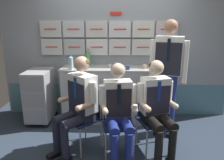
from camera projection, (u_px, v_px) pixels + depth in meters
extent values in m
cube|color=#2C3849|center=(114.00, 155.00, 3.00)|extent=(4.80, 4.80, 0.04)
cube|color=#919BA6|center=(116.00, 59.00, 4.04)|extent=(4.20, 0.06, 2.15)
cube|color=teal|center=(116.00, 99.00, 4.21)|extent=(4.12, 0.01, 0.60)
cube|color=silver|center=(52.00, 47.00, 3.96)|extent=(0.38, 0.06, 0.29)
cylinder|color=red|center=(52.00, 47.00, 3.92)|extent=(0.21, 0.01, 0.01)
cube|color=#ABB2B3|center=(75.00, 47.00, 3.94)|extent=(0.38, 0.06, 0.29)
cylinder|color=red|center=(74.00, 47.00, 3.90)|extent=(0.21, 0.01, 0.01)
cube|color=silver|center=(97.00, 47.00, 3.93)|extent=(0.38, 0.06, 0.29)
cylinder|color=red|center=(97.00, 47.00, 3.89)|extent=(0.21, 0.01, 0.01)
cube|color=silver|center=(120.00, 47.00, 3.91)|extent=(0.38, 0.06, 0.29)
cylinder|color=red|center=(120.00, 47.00, 3.88)|extent=(0.21, 0.01, 0.01)
cube|color=#B9BEBA|center=(143.00, 47.00, 3.90)|extent=(0.38, 0.06, 0.29)
cylinder|color=red|center=(143.00, 47.00, 3.86)|extent=(0.21, 0.01, 0.01)
cube|color=#B5BCC2|center=(166.00, 47.00, 3.89)|extent=(0.38, 0.06, 0.29)
cylinder|color=red|center=(166.00, 47.00, 3.85)|extent=(0.21, 0.01, 0.01)
cube|color=silver|center=(51.00, 29.00, 3.87)|extent=(0.38, 0.06, 0.29)
cylinder|color=red|center=(50.00, 29.00, 3.83)|extent=(0.21, 0.01, 0.01)
cube|color=silver|center=(74.00, 29.00, 3.86)|extent=(0.38, 0.06, 0.29)
cylinder|color=red|center=(73.00, 29.00, 3.82)|extent=(0.21, 0.01, 0.01)
cube|color=silver|center=(97.00, 29.00, 3.84)|extent=(0.38, 0.06, 0.29)
cylinder|color=red|center=(97.00, 29.00, 3.81)|extent=(0.21, 0.01, 0.01)
cube|color=silver|center=(120.00, 29.00, 3.83)|extent=(0.38, 0.06, 0.29)
cylinder|color=red|center=(120.00, 29.00, 3.79)|extent=(0.21, 0.01, 0.01)
cube|color=silver|center=(143.00, 29.00, 3.82)|extent=(0.38, 0.06, 0.29)
cylinder|color=red|center=(143.00, 29.00, 3.78)|extent=(0.21, 0.01, 0.01)
cube|color=#BEB5BD|center=(167.00, 29.00, 3.80)|extent=(0.38, 0.06, 0.29)
cylinder|color=red|center=(167.00, 29.00, 3.77)|extent=(0.21, 0.01, 0.01)
cube|color=red|center=(116.00, 13.00, 3.77)|extent=(0.20, 0.02, 0.05)
cube|color=#BABCBB|center=(113.00, 95.00, 3.92)|extent=(1.74, 0.52, 0.95)
cube|color=#AAADAC|center=(113.00, 68.00, 3.79)|extent=(1.78, 0.53, 0.03)
sphere|color=black|center=(28.00, 125.00, 3.72)|extent=(0.07, 0.07, 0.07)
sphere|color=black|center=(46.00, 126.00, 3.71)|extent=(0.07, 0.07, 0.07)
sphere|color=black|center=(40.00, 112.00, 4.25)|extent=(0.07, 0.07, 0.07)
sphere|color=black|center=(55.00, 112.00, 4.24)|extent=(0.07, 0.07, 0.07)
cube|color=#A9A9AE|center=(40.00, 94.00, 3.86)|extent=(0.40, 0.64, 0.87)
cube|color=#959499|center=(35.00, 117.00, 3.62)|extent=(0.35, 0.01, 0.23)
cube|color=#959499|center=(33.00, 101.00, 3.55)|extent=(0.35, 0.01, 0.23)
cube|color=#959499|center=(32.00, 84.00, 3.47)|extent=(0.35, 0.01, 0.23)
cylinder|color=#28282D|center=(31.00, 76.00, 3.46)|extent=(0.32, 0.02, 0.02)
cylinder|color=#A8AAAF|center=(65.00, 134.00, 3.08)|extent=(0.02, 0.02, 0.43)
cylinder|color=#A8AAAF|center=(81.00, 144.00, 2.84)|extent=(0.02, 0.02, 0.43)
cylinder|color=#A8AAAF|center=(85.00, 125.00, 3.33)|extent=(0.02, 0.02, 0.43)
cylinder|color=#A8AAAF|center=(101.00, 134.00, 3.08)|extent=(0.02, 0.02, 0.43)
cube|color=#14213E|center=(83.00, 119.00, 3.02)|extent=(0.57, 0.57, 0.02)
cube|color=#14213E|center=(93.00, 102.00, 3.09)|extent=(0.29, 0.27, 0.40)
cylinder|color=#A8AAAF|center=(84.00, 99.00, 3.21)|extent=(0.02, 0.02, 0.40)
cylinder|color=#A8AAAF|center=(101.00, 105.00, 2.96)|extent=(0.02, 0.02, 0.40)
cube|color=black|center=(55.00, 154.00, 2.93)|extent=(0.22, 0.22, 0.06)
cylinder|color=#1E1F30|center=(57.00, 137.00, 2.89)|extent=(0.10, 0.10, 0.42)
cylinder|color=#1E1F30|center=(65.00, 143.00, 2.75)|extent=(0.10, 0.10, 0.42)
cylinder|color=#1E1F30|center=(67.00, 117.00, 2.95)|extent=(0.37, 0.38, 0.13)
cylinder|color=#1E1F30|center=(76.00, 122.00, 2.81)|extent=(0.37, 0.38, 0.13)
cube|color=#1E1F30|center=(82.00, 115.00, 3.00)|extent=(0.40, 0.39, 0.12)
cube|color=white|center=(83.00, 93.00, 2.93)|extent=(0.42, 0.42, 0.51)
cube|color=#1B2033|center=(76.00, 97.00, 2.87)|extent=(0.26, 0.25, 0.41)
cube|color=navy|center=(75.00, 88.00, 2.83)|extent=(0.04, 0.04, 0.28)
cylinder|color=white|center=(73.00, 85.00, 3.07)|extent=(0.08, 0.08, 0.28)
cylinder|color=tan|center=(68.00, 98.00, 3.02)|extent=(0.22, 0.23, 0.07)
sphere|color=tan|center=(60.00, 100.00, 2.94)|extent=(0.08, 0.08, 0.08)
cylinder|color=white|center=(93.00, 92.00, 2.77)|extent=(0.08, 0.08, 0.28)
cylinder|color=tan|center=(85.00, 106.00, 2.74)|extent=(0.22, 0.23, 0.07)
sphere|color=tan|center=(78.00, 108.00, 2.67)|extent=(0.08, 0.08, 0.08)
sphere|color=tan|center=(82.00, 64.00, 2.83)|extent=(0.20, 0.20, 0.20)
ellipsoid|color=brown|center=(83.00, 62.00, 2.83)|extent=(0.27, 0.27, 0.14)
cylinder|color=#A8AAAF|center=(106.00, 148.00, 2.75)|extent=(0.02, 0.02, 0.43)
cylinder|color=#A8AAAF|center=(134.00, 146.00, 2.79)|extent=(0.02, 0.02, 0.43)
cylinder|color=#A8AAAF|center=(103.00, 134.00, 3.09)|extent=(0.02, 0.02, 0.43)
cylinder|color=#A8AAAF|center=(128.00, 132.00, 3.13)|extent=(0.02, 0.02, 0.43)
cube|color=#14213E|center=(118.00, 124.00, 2.88)|extent=(0.46, 0.46, 0.02)
cube|color=#14213E|center=(116.00, 104.00, 3.01)|extent=(0.37, 0.09, 0.40)
cylinder|color=#A8AAAF|center=(103.00, 105.00, 2.97)|extent=(0.02, 0.02, 0.40)
cylinder|color=#A8AAAF|center=(129.00, 104.00, 3.02)|extent=(0.02, 0.02, 0.40)
cylinder|color=navy|center=(114.00, 150.00, 2.60)|extent=(0.10, 0.10, 0.42)
cylinder|color=navy|center=(129.00, 149.00, 2.62)|extent=(0.10, 0.10, 0.42)
cylinder|color=navy|center=(113.00, 126.00, 2.70)|extent=(0.19, 0.38, 0.13)
cylinder|color=navy|center=(127.00, 125.00, 2.72)|extent=(0.19, 0.38, 0.13)
cube|color=navy|center=(118.00, 119.00, 2.86)|extent=(0.36, 0.25, 0.12)
cube|color=white|center=(118.00, 98.00, 2.80)|extent=(0.37, 0.25, 0.46)
cube|color=black|center=(119.00, 103.00, 2.72)|extent=(0.32, 0.06, 0.37)
cube|color=black|center=(119.00, 94.00, 2.68)|extent=(0.04, 0.02, 0.26)
cylinder|color=white|center=(102.00, 95.00, 2.76)|extent=(0.08, 0.08, 0.25)
cylinder|color=beige|center=(104.00, 109.00, 2.71)|extent=(0.10, 0.24, 0.07)
sphere|color=beige|center=(105.00, 112.00, 2.61)|extent=(0.08, 0.08, 0.08)
cylinder|color=white|center=(133.00, 93.00, 2.81)|extent=(0.08, 0.08, 0.25)
cylinder|color=beige|center=(133.00, 107.00, 2.75)|extent=(0.10, 0.24, 0.07)
sphere|color=beige|center=(135.00, 110.00, 2.65)|extent=(0.08, 0.08, 0.08)
cylinder|color=silver|center=(135.00, 107.00, 2.64)|extent=(0.06, 0.06, 0.06)
sphere|color=beige|center=(118.00, 70.00, 2.71)|extent=(0.18, 0.18, 0.18)
ellipsoid|color=brown|center=(118.00, 69.00, 2.71)|extent=(0.20, 0.19, 0.13)
cylinder|color=#A8AAAF|center=(147.00, 145.00, 2.81)|extent=(0.02, 0.02, 0.43)
cylinder|color=#A8AAAF|center=(172.00, 141.00, 2.90)|extent=(0.02, 0.02, 0.43)
cylinder|color=#A8AAAF|center=(136.00, 132.00, 3.15)|extent=(0.02, 0.02, 0.43)
cylinder|color=#A8AAAF|center=(159.00, 128.00, 3.24)|extent=(0.02, 0.02, 0.43)
cube|color=#14213E|center=(154.00, 121.00, 2.96)|extent=(0.50, 0.50, 0.02)
cube|color=#14213E|center=(149.00, 102.00, 3.08)|extent=(0.36, 0.14, 0.40)
cylinder|color=#A8AAAF|center=(137.00, 103.00, 3.03)|extent=(0.02, 0.02, 0.40)
cylinder|color=#A8AAAF|center=(161.00, 101.00, 3.12)|extent=(0.02, 0.02, 0.40)
cylinder|color=black|center=(159.00, 147.00, 2.67)|extent=(0.10, 0.10, 0.42)
cylinder|color=black|center=(172.00, 145.00, 2.71)|extent=(0.10, 0.10, 0.42)
cylinder|color=black|center=(154.00, 123.00, 2.76)|extent=(0.24, 0.40, 0.13)
cylinder|color=black|center=(167.00, 122.00, 2.81)|extent=(0.24, 0.40, 0.13)
cube|color=black|center=(154.00, 116.00, 2.94)|extent=(0.38, 0.29, 0.12)
cube|color=white|center=(155.00, 95.00, 2.88)|extent=(0.40, 0.30, 0.48)
cube|color=#232135|center=(158.00, 100.00, 2.80)|extent=(0.32, 0.11, 0.38)
cube|color=navy|center=(159.00, 92.00, 2.76)|extent=(0.04, 0.02, 0.27)
cylinder|color=white|center=(140.00, 93.00, 2.82)|extent=(0.08, 0.08, 0.26)
cylinder|color=beige|center=(145.00, 106.00, 2.76)|extent=(0.14, 0.25, 0.07)
sphere|color=beige|center=(148.00, 110.00, 2.66)|extent=(0.08, 0.08, 0.08)
cylinder|color=white|center=(169.00, 90.00, 2.92)|extent=(0.08, 0.08, 0.26)
cylinder|color=beige|center=(171.00, 103.00, 2.86)|extent=(0.14, 0.25, 0.07)
sphere|color=beige|center=(176.00, 106.00, 2.76)|extent=(0.08, 0.08, 0.08)
sphere|color=beige|center=(156.00, 68.00, 2.78)|extent=(0.19, 0.19, 0.19)
ellipsoid|color=black|center=(156.00, 66.00, 2.79)|extent=(0.23, 0.22, 0.13)
cube|color=black|center=(157.00, 131.00, 3.55)|extent=(0.15, 0.26, 0.06)
cube|color=black|center=(170.00, 133.00, 3.49)|extent=(0.15, 0.26, 0.06)
cylinder|color=navy|center=(160.00, 102.00, 3.45)|extent=(0.12, 0.12, 0.92)
cylinder|color=navy|center=(171.00, 103.00, 3.39)|extent=(0.12, 0.12, 0.92)
cube|color=white|center=(169.00, 56.00, 3.22)|extent=(0.45, 0.33, 0.57)
cube|color=black|center=(168.00, 59.00, 3.12)|extent=(0.35, 0.12, 0.48)
cube|color=black|center=(169.00, 50.00, 3.08)|extent=(0.04, 0.02, 0.32)
cylinder|color=white|center=(152.00, 61.00, 3.32)|extent=(0.08, 0.08, 0.63)
sphere|color=#A8755B|center=(151.00, 80.00, 3.40)|extent=(0.08, 0.08, 0.08)
cylinder|color=white|center=(185.00, 62.00, 3.17)|extent=(0.08, 0.08, 0.63)
sphere|color=#A8755B|center=(183.00, 83.00, 3.25)|extent=(0.08, 0.08, 0.08)
sphere|color=#A8755B|center=(171.00, 26.00, 3.11)|extent=(0.20, 0.20, 0.20)
ellipsoid|color=tan|center=(171.00, 25.00, 3.12)|extent=(0.24, 0.23, 0.14)
cylinder|color=silver|center=(71.00, 63.00, 3.61)|extent=(0.07, 0.07, 0.20)
cone|color=silver|center=(71.00, 57.00, 3.58)|extent=(0.07, 0.07, 0.02)
cylinder|color=blue|center=(71.00, 55.00, 3.57)|extent=(0.03, 0.03, 0.02)
cylinder|color=#51A15C|center=(88.00, 59.00, 3.88)|extent=(0.07, 0.07, 0.26)
cone|color=#51A15C|center=(88.00, 51.00, 3.84)|extent=(0.07, 0.07, 0.02)
cylinder|color=red|center=(88.00, 50.00, 3.83)|extent=(0.03, 0.03, 0.02)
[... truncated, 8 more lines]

